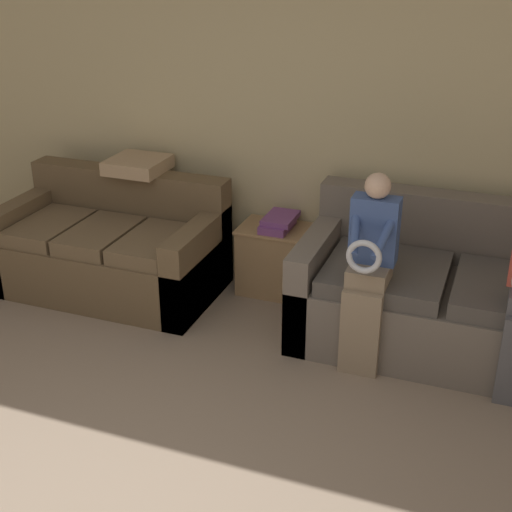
# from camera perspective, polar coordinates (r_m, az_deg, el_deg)

# --- Properties ---
(wall_back) EXTENTS (7.59, 0.06, 2.55)m
(wall_back) POSITION_cam_1_polar(r_m,az_deg,el_deg) (5.21, 2.66, 10.99)
(wall_back) COLOR #C6B789
(wall_back) RESTS_ON ground_plane
(couch_main) EXTENTS (1.93, 1.00, 0.91)m
(couch_main) POSITION_cam_1_polar(r_m,az_deg,el_deg) (4.80, 15.24, -3.31)
(couch_main) COLOR #70665B
(couch_main) RESTS_ON ground_plane
(couch_side) EXTENTS (1.62, 0.90, 0.84)m
(couch_side) POSITION_cam_1_polar(r_m,az_deg,el_deg) (5.47, -11.44, 0.51)
(couch_side) COLOR brown
(couch_side) RESTS_ON ground_plane
(child_left_seated) EXTENTS (0.29, 0.37, 1.23)m
(child_left_seated) POSITION_cam_1_polar(r_m,az_deg,el_deg) (4.32, 9.04, -0.80)
(child_left_seated) COLOR gray
(child_left_seated) RESTS_ON ground_plane
(side_shelf) EXTENTS (0.57, 0.39, 0.52)m
(side_shelf) POSITION_cam_1_polar(r_m,az_deg,el_deg) (5.32, 1.76, -0.24)
(side_shelf) COLOR #9E7A51
(side_shelf) RESTS_ON ground_plane
(book_stack) EXTENTS (0.22, 0.34, 0.10)m
(book_stack) POSITION_cam_1_polar(r_m,az_deg,el_deg) (5.19, 1.83, 2.73)
(book_stack) COLOR #7A4284
(book_stack) RESTS_ON side_shelf
(throw_pillow) EXTENTS (0.41, 0.41, 0.10)m
(throw_pillow) POSITION_cam_1_polar(r_m,az_deg,el_deg) (5.48, -9.43, 7.21)
(throw_pillow) COLOR tan
(throw_pillow) RESTS_ON couch_side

